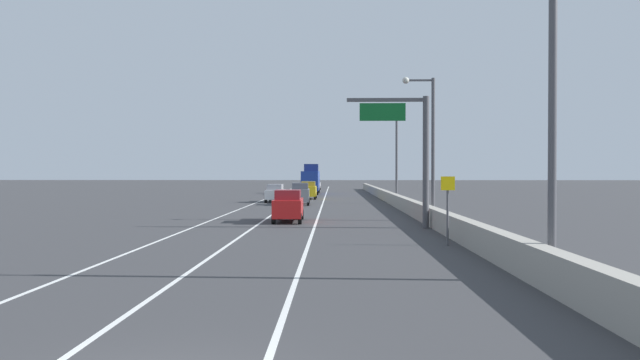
# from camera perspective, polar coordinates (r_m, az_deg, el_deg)

# --- Properties ---
(ground_plane) EXTENTS (320.00, 320.00, 0.00)m
(ground_plane) POSITION_cam_1_polar(r_m,az_deg,el_deg) (71.93, -0.71, -1.76)
(ground_plane) COLOR #38383A
(lane_stripe_left) EXTENTS (0.16, 130.00, 0.00)m
(lane_stripe_left) POSITION_cam_1_polar(r_m,az_deg,el_deg) (63.41, -5.99, -2.10)
(lane_stripe_left) COLOR silver
(lane_stripe_left) RESTS_ON ground_plane
(lane_stripe_center) EXTENTS (0.16, 130.00, 0.00)m
(lane_stripe_center) POSITION_cam_1_polar(r_m,az_deg,el_deg) (63.06, -2.83, -2.11)
(lane_stripe_center) COLOR silver
(lane_stripe_center) RESTS_ON ground_plane
(lane_stripe_right) EXTENTS (0.16, 130.00, 0.00)m
(lane_stripe_right) POSITION_cam_1_polar(r_m,az_deg,el_deg) (62.90, 0.35, -2.12)
(lane_stripe_right) COLOR silver
(lane_stripe_right) RESTS_ON ground_plane
(jersey_barrier_right) EXTENTS (0.60, 120.00, 1.10)m
(jersey_barrier_right) POSITION_cam_1_polar(r_m,az_deg,el_deg) (48.24, 8.33, -2.36)
(jersey_barrier_right) COLOR #9E998E
(jersey_barrier_right) RESTS_ON ground_plane
(overhead_sign_gantry) EXTENTS (4.68, 0.36, 7.50)m
(overhead_sign_gantry) POSITION_cam_1_polar(r_m,az_deg,el_deg) (32.99, 9.23, 3.45)
(overhead_sign_gantry) COLOR #47474C
(overhead_sign_gantry) RESTS_ON ground_plane
(speed_advisory_sign) EXTENTS (0.60, 0.11, 3.00)m
(speed_advisory_sign) POSITION_cam_1_polar(r_m,az_deg,el_deg) (25.42, 12.60, -2.44)
(speed_advisory_sign) COLOR #4C4C51
(speed_advisory_sign) RESTS_ON ground_plane
(lamp_post_right_near) EXTENTS (2.14, 0.44, 9.43)m
(lamp_post_right_near) POSITION_cam_1_polar(r_m,az_deg,el_deg) (18.03, 21.33, 7.97)
(lamp_post_right_near) COLOR #4C4C51
(lamp_post_right_near) RESTS_ON ground_plane
(lamp_post_right_second) EXTENTS (2.14, 0.44, 9.43)m
(lamp_post_right_second) POSITION_cam_1_polar(r_m,az_deg,el_deg) (38.30, 10.80, 4.17)
(lamp_post_right_second) COLOR #4C4C51
(lamp_post_right_second) RESTS_ON ground_plane
(lamp_post_right_third) EXTENTS (2.14, 0.44, 9.43)m
(lamp_post_right_third) POSITION_cam_1_polar(r_m,az_deg,el_deg) (58.97, 7.38, 2.98)
(lamp_post_right_third) COLOR #4C4C51
(lamp_post_right_third) RESTS_ON ground_plane
(car_yellow_0) EXTENTS (1.88, 4.49, 2.10)m
(car_yellow_0) POSITION_cam_1_polar(r_m,az_deg,el_deg) (68.15, -1.15, -1.02)
(car_yellow_0) COLOR gold
(car_yellow_0) RESTS_ON ground_plane
(car_white_1) EXTENTS (1.89, 4.56, 1.91)m
(car_white_1) POSITION_cam_1_polar(r_m,az_deg,el_deg) (61.15, -4.45, -1.31)
(car_white_1) COLOR white
(car_white_1) RESTS_ON ground_plane
(car_gray_2) EXTENTS (1.94, 4.78, 2.14)m
(car_gray_2) POSITION_cam_1_polar(r_m,az_deg,el_deg) (56.12, -1.97, -1.39)
(car_gray_2) COLOR slate
(car_gray_2) RESTS_ON ground_plane
(car_red_3) EXTENTS (1.93, 4.51, 2.06)m
(car_red_3) POSITION_cam_1_polar(r_m,az_deg,el_deg) (36.81, -3.17, -2.58)
(car_red_3) COLOR red
(car_red_3) RESTS_ON ground_plane
(car_silver_4) EXTENTS (1.92, 4.36, 1.95)m
(car_silver_4) POSITION_cam_1_polar(r_m,az_deg,el_deg) (102.18, -0.49, -0.46)
(car_silver_4) COLOR #B7B7BC
(car_silver_4) RESTS_ON ground_plane
(box_truck) EXTENTS (2.49, 9.89, 4.42)m
(box_truck) POSITION_cam_1_polar(r_m,az_deg,el_deg) (84.57, -0.92, -0.00)
(box_truck) COLOR navy
(box_truck) RESTS_ON ground_plane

